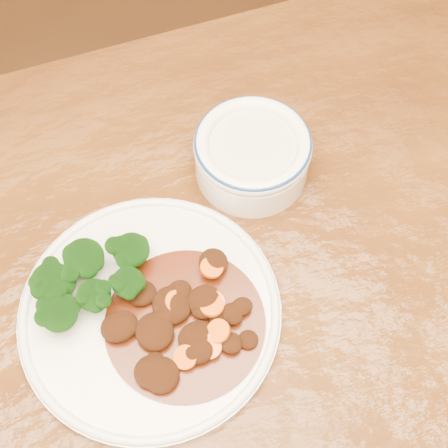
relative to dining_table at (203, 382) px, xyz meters
name	(u,v)px	position (x,y,z in m)	size (l,w,h in m)	color
dining_table	(203,382)	(0.00, 0.00, 0.00)	(1.57, 1.02, 0.75)	#58310F
dinner_plate	(150,311)	(-0.03, 0.07, 0.09)	(0.27, 0.27, 0.02)	silver
broccoli_florets	(85,278)	(-0.08, 0.12, 0.12)	(0.13, 0.09, 0.05)	#5D8D49
mince_stew	(180,324)	(-0.01, 0.04, 0.10)	(0.16, 0.16, 0.03)	#4B1B08
dip_bowl	(252,154)	(0.15, 0.19, 0.11)	(0.13, 0.13, 0.06)	white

